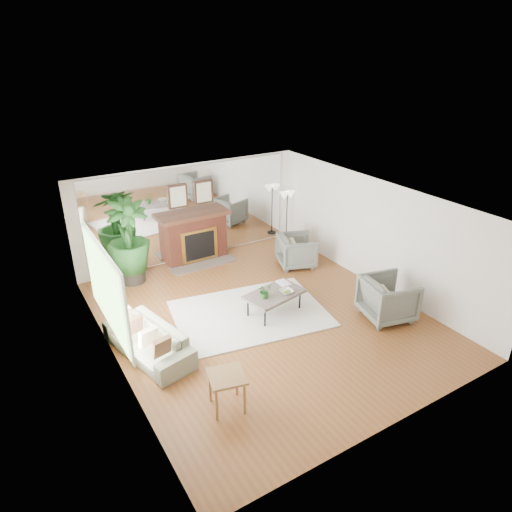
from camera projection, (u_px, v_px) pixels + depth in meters
ground at (263, 317)px, 9.48m from camera, size 7.00×7.00×0.00m
wall_left at (111, 304)px, 7.55m from camera, size 0.02×7.00×2.50m
wall_right at (375, 234)px, 10.36m from camera, size 0.02×7.00×2.50m
wall_back at (191, 212)px, 11.66m from camera, size 6.00×0.02×2.50m
mirror_panel at (191, 213)px, 11.64m from camera, size 5.40×0.04×2.40m
window_panel at (105, 288)px, 7.83m from camera, size 0.04×2.40×1.50m
fireplace at (196, 237)px, 11.73m from camera, size 1.85×0.83×2.05m
area_rug at (250, 313)px, 9.59m from camera, size 3.43×2.71×0.03m
coffee_table at (274, 295)px, 9.44m from camera, size 1.34×0.94×0.49m
sofa at (148, 341)px, 8.24m from camera, size 1.20×2.09×0.58m
armchair_back at (297, 251)px, 11.54m from camera, size 1.13×1.11×0.81m
armchair_front at (388, 298)px, 9.31m from camera, size 1.16×1.14×0.89m
side_table at (227, 381)px, 6.93m from camera, size 0.65×0.65×0.62m
potted_ficus at (128, 239)px, 10.47m from camera, size 1.00×1.00×2.04m
floor_lamp at (287, 199)px, 12.59m from camera, size 0.48×0.27×1.48m
tabletop_plant at (265, 291)px, 9.18m from camera, size 0.32×0.29×0.31m
fruit_bowl at (286, 292)px, 9.40m from camera, size 0.28×0.28×0.07m
book at (279, 284)px, 9.74m from camera, size 0.23×0.32×0.02m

